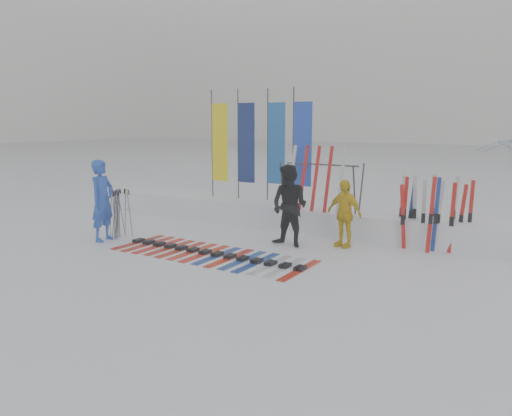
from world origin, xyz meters
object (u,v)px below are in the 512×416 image
Objects in this scene: person_blue at (103,201)px; ski_rack at (321,180)px; person_black at (289,206)px; person_yellow at (344,213)px; ski_row at (211,253)px.

ski_rack is (4.10, 3.60, 0.40)m from person_blue.
person_blue is at bearing -149.11° from person_black.
person_yellow is 0.77× the size of ski_rack.
person_black is (4.09, 1.90, -0.04)m from person_blue.
person_blue is 1.26× the size of person_yellow.
ski_rack reaches higher than person_yellow.
ski_row is (-2.16, -2.23, -0.75)m from person_yellow.
person_blue is 5.77m from person_yellow.
person_black is at bearing -136.14° from person_yellow.
ski_rack is (1.08, 3.31, 1.35)m from ski_row.
person_yellow is at bearing -74.59° from person_blue.
ski_rack is at bearing 149.40° from person_yellow.
person_blue reaches higher than person_black.
person_black is 1.75m from ski_rack.
ski_row is at bearing -108.01° from ski_rack.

